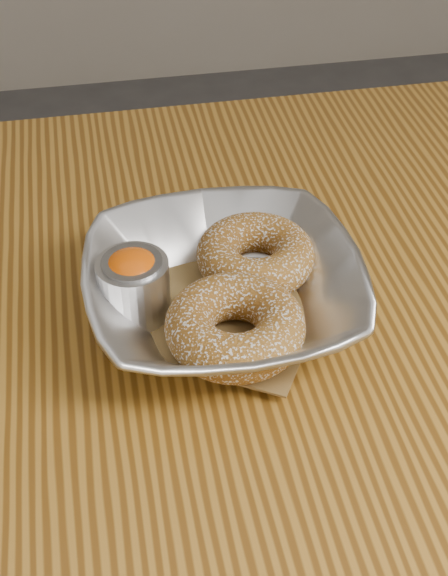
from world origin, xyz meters
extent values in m
cube|color=brown|center=(0.00, 0.00, 0.73)|extent=(1.20, 0.80, 0.04)
imported|color=silver|center=(-0.02, 0.05, 0.78)|extent=(0.21, 0.21, 0.05)
cube|color=olive|center=(-0.02, 0.05, 0.76)|extent=(0.20, 0.20, 0.00)
torus|color=#8E591E|center=(0.01, 0.09, 0.78)|extent=(0.13, 0.13, 0.03)
torus|color=#8E591E|center=(-0.02, 0.01, 0.78)|extent=(0.12, 0.12, 0.04)
cylinder|color=silver|center=(-0.09, 0.06, 0.78)|extent=(0.06, 0.06, 0.05)
cylinder|color=gray|center=(-0.09, 0.06, 0.79)|extent=(0.05, 0.05, 0.05)
ellipsoid|color=#FF5B07|center=(-0.09, 0.06, 0.80)|extent=(0.04, 0.04, 0.03)
camera|label=1|loc=(-0.11, -0.41, 1.18)|focal=50.00mm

